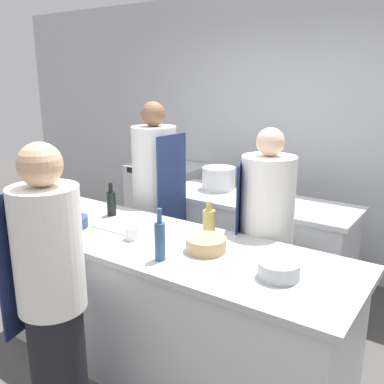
{
  "coord_description": "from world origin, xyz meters",
  "views": [
    {
      "loc": [
        1.63,
        -2.02,
        1.96
      ],
      "look_at": [
        0.0,
        0.35,
        1.18
      ],
      "focal_mm": 40.0,
      "sensor_mm": 36.0,
      "label": 1
    }
  ],
  "objects_px": {
    "bottle_sauce": "(46,202)",
    "bowl_mixing_large": "(279,270)",
    "chef_at_prep_near": "(52,296)",
    "bowl_prep_small": "(72,222)",
    "chef_at_pass_far": "(265,244)",
    "cup": "(132,233)",
    "bowl_ceramic_blue": "(206,244)",
    "bottle_wine": "(73,221)",
    "bottle_cooking_oil": "(209,221)",
    "stockpot": "(219,178)",
    "chef_at_stove": "(156,204)",
    "bottle_olive_oil": "(111,202)",
    "oven_range": "(169,206)",
    "bottle_vinegar": "(160,240)"
  },
  "relations": [
    {
      "from": "chef_at_prep_near",
      "to": "bottle_cooking_oil",
      "type": "height_order",
      "value": "chef_at_prep_near"
    },
    {
      "from": "bowl_mixing_large",
      "to": "bowl_prep_small",
      "type": "height_order",
      "value": "bowl_mixing_large"
    },
    {
      "from": "chef_at_pass_far",
      "to": "cup",
      "type": "height_order",
      "value": "chef_at_pass_far"
    },
    {
      "from": "chef_at_pass_far",
      "to": "cup",
      "type": "bearing_deg",
      "value": 115.33
    },
    {
      "from": "bottle_olive_oil",
      "to": "cup",
      "type": "xyz_separation_m",
      "value": [
        0.47,
        -0.28,
        -0.06
      ]
    },
    {
      "from": "chef_at_prep_near",
      "to": "bottle_cooking_oil",
      "type": "distance_m",
      "value": 1.11
    },
    {
      "from": "bottle_cooking_oil",
      "to": "cup",
      "type": "bearing_deg",
      "value": -132.42
    },
    {
      "from": "oven_range",
      "to": "bottle_vinegar",
      "type": "distance_m",
      "value": 2.54
    },
    {
      "from": "chef_at_stove",
      "to": "bowl_prep_small",
      "type": "xyz_separation_m",
      "value": [
        -0.03,
        -0.89,
        0.09
      ]
    },
    {
      "from": "bottle_cooking_oil",
      "to": "stockpot",
      "type": "relative_size",
      "value": 0.71
    },
    {
      "from": "bottle_wine",
      "to": "stockpot",
      "type": "bearing_deg",
      "value": 84.33
    },
    {
      "from": "bowl_mixing_large",
      "to": "bottle_sauce",
      "type": "bearing_deg",
      "value": -178.81
    },
    {
      "from": "bottle_sauce",
      "to": "bottle_olive_oil",
      "type": "bearing_deg",
      "value": 37.16
    },
    {
      "from": "bowl_ceramic_blue",
      "to": "cup",
      "type": "xyz_separation_m",
      "value": [
        -0.5,
        -0.11,
        -0.0
      ]
    },
    {
      "from": "bottle_olive_oil",
      "to": "bottle_cooking_oil",
      "type": "distance_m",
      "value": 0.83
    },
    {
      "from": "bottle_sauce",
      "to": "stockpot",
      "type": "distance_m",
      "value": 1.58
    },
    {
      "from": "chef_at_prep_near",
      "to": "bowl_mixing_large",
      "type": "xyz_separation_m",
      "value": [
        0.99,
        0.69,
        0.15
      ]
    },
    {
      "from": "bottle_olive_oil",
      "to": "bottle_cooking_oil",
      "type": "relative_size",
      "value": 1.15
    },
    {
      "from": "chef_at_prep_near",
      "to": "bowl_prep_small",
      "type": "xyz_separation_m",
      "value": [
        -0.53,
        0.59,
        0.14
      ]
    },
    {
      "from": "chef_at_stove",
      "to": "bottle_olive_oil",
      "type": "xyz_separation_m",
      "value": [
        0.01,
        -0.54,
        0.15
      ]
    },
    {
      "from": "bottle_sauce",
      "to": "cup",
      "type": "height_order",
      "value": "bottle_sauce"
    },
    {
      "from": "bottle_sauce",
      "to": "stockpot",
      "type": "relative_size",
      "value": 0.89
    },
    {
      "from": "bottle_cooking_oil",
      "to": "bottle_sauce",
      "type": "height_order",
      "value": "bottle_sauce"
    },
    {
      "from": "chef_at_prep_near",
      "to": "stockpot",
      "type": "xyz_separation_m",
      "value": [
        -0.22,
        2.09,
        0.21
      ]
    },
    {
      "from": "bottle_olive_oil",
      "to": "bowl_mixing_large",
      "type": "xyz_separation_m",
      "value": [
        1.48,
        -0.26,
        -0.06
      ]
    },
    {
      "from": "chef_at_pass_far",
      "to": "bottle_olive_oil",
      "type": "relative_size",
      "value": 6.42
    },
    {
      "from": "bottle_sauce",
      "to": "bowl_ceramic_blue",
      "type": "distance_m",
      "value": 1.37
    },
    {
      "from": "chef_at_stove",
      "to": "bowl_mixing_large",
      "type": "height_order",
      "value": "chef_at_stove"
    },
    {
      "from": "bowl_mixing_large",
      "to": "cup",
      "type": "relative_size",
      "value": 2.38
    },
    {
      "from": "bottle_wine",
      "to": "bottle_cooking_oil",
      "type": "xyz_separation_m",
      "value": [
        0.71,
        0.56,
        -0.02
      ]
    },
    {
      "from": "chef_at_pass_far",
      "to": "bowl_prep_small",
      "type": "height_order",
      "value": "chef_at_pass_far"
    },
    {
      "from": "bottle_wine",
      "to": "chef_at_pass_far",
      "type": "bearing_deg",
      "value": 40.88
    },
    {
      "from": "bowl_mixing_large",
      "to": "chef_at_pass_far",
      "type": "bearing_deg",
      "value": 120.13
    },
    {
      "from": "bottle_cooking_oil",
      "to": "bowl_prep_small",
      "type": "relative_size",
      "value": 0.97
    },
    {
      "from": "bottle_vinegar",
      "to": "bowl_mixing_large",
      "type": "height_order",
      "value": "bottle_vinegar"
    },
    {
      "from": "chef_at_pass_far",
      "to": "bottle_sauce",
      "type": "xyz_separation_m",
      "value": [
        -1.49,
        -0.7,
        0.23
      ]
    },
    {
      "from": "bowl_ceramic_blue",
      "to": "chef_at_stove",
      "type": "bearing_deg",
      "value": 144.08
    },
    {
      "from": "chef_at_prep_near",
      "to": "chef_at_pass_far",
      "type": "bearing_deg",
      "value": -39.71
    },
    {
      "from": "bottle_sauce",
      "to": "cup",
      "type": "xyz_separation_m",
      "value": [
        0.86,
        0.01,
        -0.07
      ]
    },
    {
      "from": "bottle_sauce",
      "to": "bowl_prep_small",
      "type": "relative_size",
      "value": 1.21
    },
    {
      "from": "chef_at_pass_far",
      "to": "bottle_wine",
      "type": "distance_m",
      "value": 1.33
    },
    {
      "from": "stockpot",
      "to": "bottle_wine",
      "type": "bearing_deg",
      "value": -95.67
    },
    {
      "from": "bottle_cooking_oil",
      "to": "bowl_ceramic_blue",
      "type": "distance_m",
      "value": 0.32
    },
    {
      "from": "bottle_sauce",
      "to": "bowl_mixing_large",
      "type": "height_order",
      "value": "bottle_sauce"
    },
    {
      "from": "chef_at_prep_near",
      "to": "bottle_sauce",
      "type": "xyz_separation_m",
      "value": [
        -0.88,
        0.65,
        0.21
      ]
    },
    {
      "from": "bottle_sauce",
      "to": "bowl_prep_small",
      "type": "height_order",
      "value": "bottle_sauce"
    },
    {
      "from": "bottle_cooking_oil",
      "to": "chef_at_stove",
      "type": "bearing_deg",
      "value": 152.21
    },
    {
      "from": "bottle_vinegar",
      "to": "bowl_ceramic_blue",
      "type": "xyz_separation_m",
      "value": [
        0.15,
        0.26,
        -0.08
      ]
    },
    {
      "from": "oven_range",
      "to": "chef_at_pass_far",
      "type": "distance_m",
      "value": 2.12
    },
    {
      "from": "chef_at_pass_far",
      "to": "bowl_ceramic_blue",
      "type": "height_order",
      "value": "chef_at_pass_far"
    }
  ]
}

